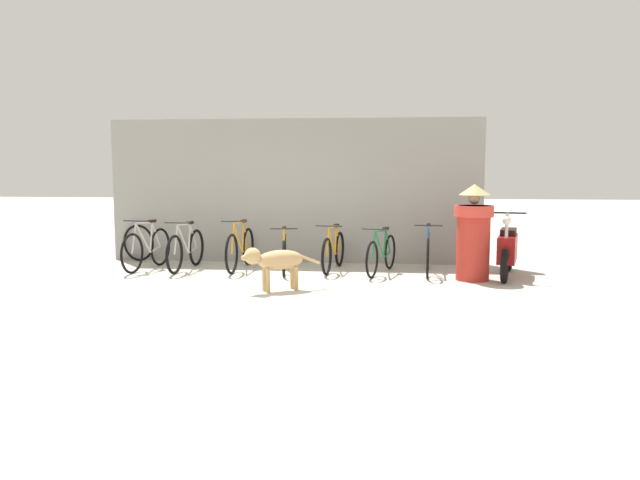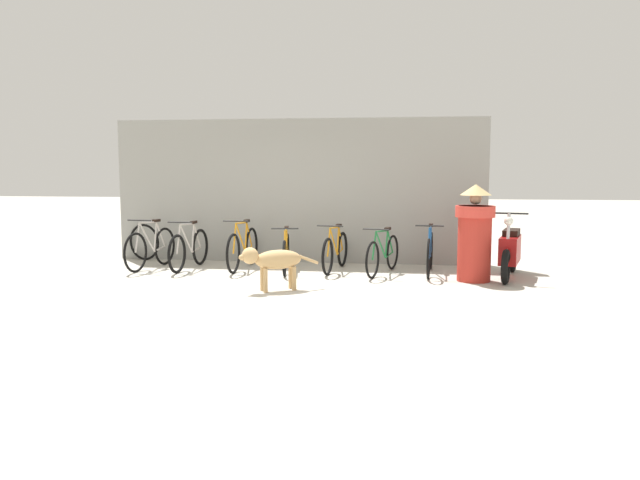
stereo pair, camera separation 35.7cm
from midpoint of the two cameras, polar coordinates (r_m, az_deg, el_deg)
The scene contains 13 objects.
ground_plane at distance 9.19m, azimuth -4.25°, elevation -4.69°, with size 60.00×60.00×0.00m, color #B7B2A5.
shop_wall_back at distance 12.00m, azimuth -1.22°, elevation 4.50°, with size 7.13×0.20×2.73m.
bicycle_0 at distance 11.57m, azimuth -14.37°, elevation -0.71°, with size 0.46×1.64×0.91m.
bicycle_1 at distance 11.36m, azimuth -11.00°, elevation -0.82°, with size 0.46×1.67×0.88m.
bicycle_2 at distance 11.22m, azimuth -6.16°, elevation -0.77°, with size 0.46×1.78×0.90m.
bicycle_3 at distance 10.91m, azimuth -2.19°, elevation -1.15°, with size 0.46×1.69×0.80m.
bicycle_4 at distance 10.98m, azimuth 2.35°, elevation -1.05°, with size 0.46×1.66×0.83m.
bicycle_5 at distance 10.70m, azimuth 6.73°, elevation -1.30°, with size 0.58×1.62×0.81m.
bicycle_6 at distance 10.80m, azimuth 10.95°, elevation -1.17°, with size 0.46×1.77×0.87m.
motorcycle at distance 10.72m, azimuth 17.88°, elevation -1.01°, with size 0.64×1.80×1.10m.
stray_dog at distance 9.14m, azimuth -3.22°, elevation -1.86°, with size 1.10×0.72×0.66m.
person_in_robes at distance 10.24m, azimuth 14.93°, elevation 0.63°, with size 0.67×0.67×1.55m.
spare_tire_left at distance 12.67m, azimuth -15.00°, elevation -0.19°, with size 0.70×0.24×0.72m.
Camera 2 is at (2.11, -8.79, 1.77)m, focal length 35.00 mm.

